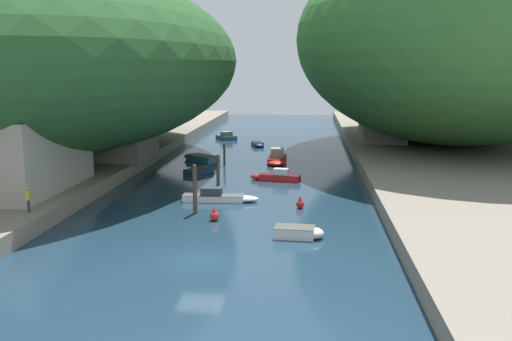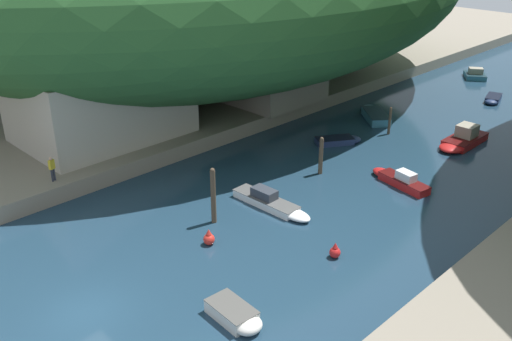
# 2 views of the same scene
# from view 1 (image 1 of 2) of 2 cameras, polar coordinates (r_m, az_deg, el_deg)

# --- Properties ---
(water_surface) EXTENTS (130.00, 130.00, 0.00)m
(water_surface) POSITION_cam_1_polar(r_m,az_deg,el_deg) (60.80, -0.34, 0.44)
(water_surface) COLOR #1E384C
(water_surface) RESTS_ON ground
(left_bank) EXTENTS (22.00, 120.00, 1.18)m
(left_bank) POSITION_cam_1_polar(r_m,az_deg,el_deg) (66.53, -19.58, 1.21)
(left_bank) COLOR gray
(left_bank) RESTS_ON ground
(right_bank) EXTENTS (22.00, 120.00, 1.18)m
(right_bank) POSITION_cam_1_polar(r_m,az_deg,el_deg) (62.55, 20.18, 0.62)
(right_bank) COLOR gray
(right_bank) RESTS_ON ground
(hillside_left) EXTENTS (42.64, 59.69, 19.74)m
(hillside_left) POSITION_cam_1_polar(r_m,az_deg,el_deg) (64.93, -21.59, 10.15)
(hillside_left) COLOR #285628
(hillside_left) RESTS_ON left_bank
(hillside_right) EXTENTS (37.84, 52.98, 25.03)m
(hillside_right) POSITION_cam_1_polar(r_m,az_deg,el_deg) (74.34, 19.15, 12.30)
(hillside_right) COLOR #387033
(hillside_right) RESTS_ON right_bank
(waterfront_building) EXTENTS (9.49, 12.92, 8.44)m
(waterfront_building) POSITION_cam_1_polar(r_m,az_deg,el_deg) (47.27, -23.72, 3.47)
(waterfront_building) COLOR #B2A899
(waterfront_building) RESTS_ON left_bank
(boathouse_shed) EXTENTS (7.92, 8.45, 5.26)m
(boathouse_shed) POSITION_cam_1_polar(r_m,az_deg,el_deg) (60.74, -14.03, 3.82)
(boathouse_shed) COLOR gray
(boathouse_shed) RESTS_ON left_bank
(right_bank_cottage) EXTENTS (5.72, 7.69, 4.41)m
(right_bank_cottage) POSITION_cam_1_polar(r_m,az_deg,el_deg) (73.33, 12.52, 4.63)
(right_bank_cottage) COLOR slate
(right_bank_cottage) RESTS_ON right_bank
(boat_small_dinghy) EXTENTS (2.07, 3.43, 0.54)m
(boat_small_dinghy) POSITION_cam_1_polar(r_m,az_deg,el_deg) (75.51, 0.20, 2.61)
(boat_small_dinghy) COLOR navy
(boat_small_dinghy) RESTS_ON water_surface
(boat_white_cruiser) EXTENTS (4.87, 1.98, 1.17)m
(boat_white_cruiser) POSITION_cam_1_polar(r_m,az_deg,el_deg) (53.16, 1.88, -0.61)
(boat_white_cruiser) COLOR red
(boat_white_cruiser) RESTS_ON water_surface
(boat_navy_launch) EXTENTS (2.05, 5.53, 1.56)m
(boat_navy_launch) POSITION_cam_1_polar(r_m,az_deg,el_deg) (62.76, 2.12, 1.18)
(boat_navy_launch) COLOR red
(boat_navy_launch) RESTS_ON water_surface
(boat_red_skiff) EXTENTS (3.75, 4.13, 1.18)m
(boat_red_skiff) POSITION_cam_1_polar(r_m,az_deg,el_deg) (83.22, -3.10, 3.40)
(boat_red_skiff) COLOR teal
(boat_red_skiff) RESTS_ON water_surface
(boat_open_rowboat) EXTENTS (3.12, 3.90, 0.53)m
(boat_open_rowboat) POSITION_cam_1_polar(r_m,az_deg,el_deg) (57.14, -5.46, 0.01)
(boat_open_rowboat) COLOR navy
(boat_open_rowboat) RESTS_ON water_surface
(boat_moored_right) EXTENTS (3.14, 1.59, 0.69)m
(boat_moored_right) POSITION_cam_1_polar(r_m,az_deg,el_deg) (35.79, 4.50, -6.19)
(boat_moored_right) COLOR silver
(boat_moored_right) RESTS_ON water_surface
(boat_yellow_tender) EXTENTS (4.84, 4.47, 0.73)m
(boat_yellow_tender) POSITION_cam_1_polar(r_m,az_deg,el_deg) (64.29, -5.69, 1.26)
(boat_yellow_tender) COLOR teal
(boat_yellow_tender) RESTS_ON water_surface
(boat_far_upstream) EXTENTS (6.02, 1.43, 1.11)m
(boat_far_upstream) POSITION_cam_1_polar(r_m,az_deg,el_deg) (45.11, -3.54, -2.67)
(boat_far_upstream) COLOR white
(boat_far_upstream) RESTS_ON water_surface
(mooring_post_nearest) EXTENTS (0.32, 0.32, 3.62)m
(mooring_post_nearest) POSITION_cam_1_polar(r_m,az_deg,el_deg) (41.36, -6.14, -1.83)
(mooring_post_nearest) COLOR #4C3D2D
(mooring_post_nearest) RESTS_ON water_surface
(mooring_post_middle) EXTENTS (0.31, 0.31, 2.81)m
(mooring_post_middle) POSITION_cam_1_polar(r_m,az_deg,el_deg) (51.06, -3.82, 0.10)
(mooring_post_middle) COLOR #4C3D2D
(mooring_post_middle) RESTS_ON water_surface
(mooring_post_farthest) EXTENTS (0.23, 0.23, 2.38)m
(mooring_post_farthest) POSITION_cam_1_polar(r_m,az_deg,el_deg) (61.18, -3.18, 1.62)
(mooring_post_farthest) COLOR #4C3D2D
(mooring_post_farthest) RESTS_ON water_surface
(channel_buoy_near) EXTENTS (0.62, 0.62, 0.93)m
(channel_buoy_near) POSITION_cam_1_polar(r_m,az_deg,el_deg) (42.99, 4.45, -3.32)
(channel_buoy_near) COLOR red
(channel_buoy_near) RESTS_ON water_surface
(channel_buoy_far) EXTENTS (0.66, 0.66, 0.99)m
(channel_buoy_far) POSITION_cam_1_polar(r_m,az_deg,el_deg) (39.60, -4.18, -4.48)
(channel_buoy_far) COLOR red
(channel_buoy_far) RESTS_ON water_surface
(person_on_quay) EXTENTS (0.32, 0.43, 1.69)m
(person_on_quay) POSITION_cam_1_polar(r_m,az_deg,el_deg) (39.69, -21.83, -2.56)
(person_on_quay) COLOR #282D3D
(person_on_quay) RESTS_ON left_bank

